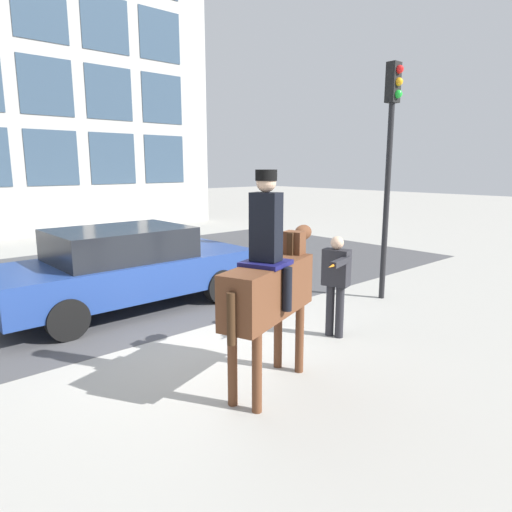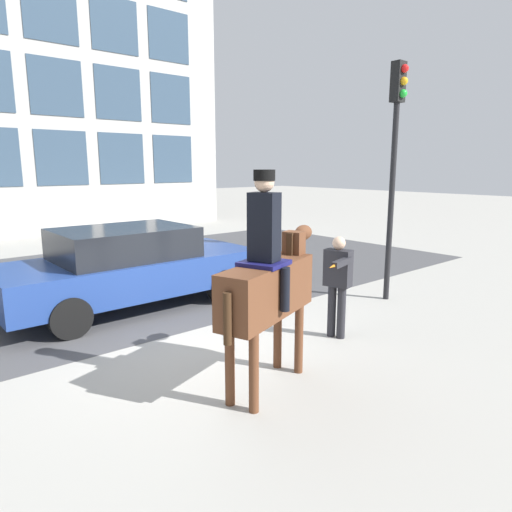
{
  "view_description": "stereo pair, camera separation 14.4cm",
  "coord_description": "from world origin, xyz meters",
  "px_view_note": "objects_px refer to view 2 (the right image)",
  "views": [
    {
      "loc": [
        -3.59,
        -5.44,
        2.62
      ],
      "look_at": [
        0.35,
        -1.04,
        1.46
      ],
      "focal_mm": 32.0,
      "sensor_mm": 36.0,
      "label": 1
    },
    {
      "loc": [
        -3.48,
        -5.53,
        2.62
      ],
      "look_at": [
        0.35,
        -1.04,
        1.46
      ],
      "focal_mm": 32.0,
      "sensor_mm": 36.0,
      "label": 2
    }
  ],
  "objects_px": {
    "pedestrian_bystander": "(338,279)",
    "street_car_near_lane": "(130,266)",
    "mounted_horse_lead": "(269,283)",
    "traffic_light": "(395,147)"
  },
  "relations": [
    {
      "from": "street_car_near_lane",
      "to": "pedestrian_bystander",
      "type": "bearing_deg",
      "value": -64.22
    },
    {
      "from": "pedestrian_bystander",
      "to": "traffic_light",
      "type": "distance_m",
      "value": 3.24
    },
    {
      "from": "pedestrian_bystander",
      "to": "street_car_near_lane",
      "type": "distance_m",
      "value": 3.95
    },
    {
      "from": "mounted_horse_lead",
      "to": "traffic_light",
      "type": "xyz_separation_m",
      "value": [
        4.29,
        1.21,
        1.69
      ]
    },
    {
      "from": "street_car_near_lane",
      "to": "traffic_light",
      "type": "relative_size",
      "value": 1.05
    },
    {
      "from": "traffic_light",
      "to": "mounted_horse_lead",
      "type": "bearing_deg",
      "value": -164.28
    },
    {
      "from": "mounted_horse_lead",
      "to": "pedestrian_bystander",
      "type": "height_order",
      "value": "mounted_horse_lead"
    },
    {
      "from": "mounted_horse_lead",
      "to": "traffic_light",
      "type": "distance_m",
      "value": 4.76
    },
    {
      "from": "pedestrian_bystander",
      "to": "traffic_light",
      "type": "xyz_separation_m",
      "value": [
        2.41,
        0.7,
        2.05
      ]
    },
    {
      "from": "mounted_horse_lead",
      "to": "pedestrian_bystander",
      "type": "distance_m",
      "value": 1.98
    }
  ]
}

